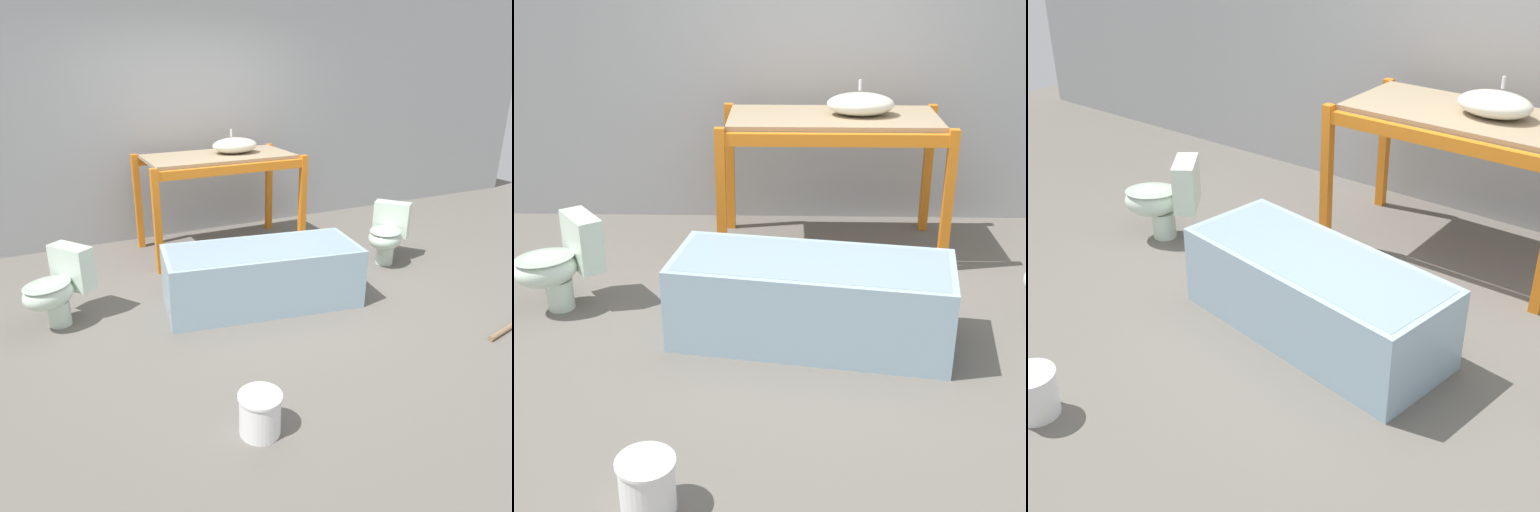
% 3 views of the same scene
% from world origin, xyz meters
% --- Properties ---
extents(ground_plane, '(12.00, 12.00, 0.00)m').
position_xyz_m(ground_plane, '(0.00, 0.00, 0.00)').
color(ground_plane, '#666059').
extents(warehouse_wall_rear, '(10.80, 0.08, 3.20)m').
position_xyz_m(warehouse_wall_rear, '(0.00, 2.00, 1.60)').
color(warehouse_wall_rear, '#9EA0A3').
rests_on(warehouse_wall_rear, ground_plane).
extents(shelving_rack, '(1.71, 0.91, 1.07)m').
position_xyz_m(shelving_rack, '(0.13, 1.25, 0.90)').
color(shelving_rack, orange).
rests_on(shelving_rack, ground_plane).
extents(sink_basin, '(0.51, 0.36, 0.25)m').
position_xyz_m(sink_basin, '(0.33, 1.27, 1.15)').
color(sink_basin, silver).
rests_on(sink_basin, shelving_rack).
extents(bathtub_main, '(1.76, 0.93, 0.53)m').
position_xyz_m(bathtub_main, '(-0.06, -0.22, 0.30)').
color(bathtub_main, '#99B7CC').
rests_on(bathtub_main, ground_plane).
extents(toilet_far, '(0.65, 0.61, 0.62)m').
position_xyz_m(toilet_far, '(-1.70, 0.15, 0.33)').
color(toilet_far, silver).
rests_on(toilet_far, ground_plane).
extents(bucket_white, '(0.26, 0.26, 0.26)m').
position_xyz_m(bucket_white, '(-0.79, -1.71, 0.14)').
color(bucket_white, white).
rests_on(bucket_white, ground_plane).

